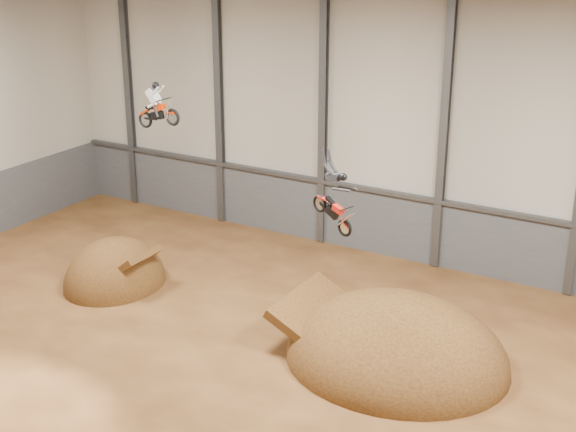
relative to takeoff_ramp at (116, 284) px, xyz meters
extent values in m
plane|color=#4D2C14|center=(9.43, -4.75, 0.00)|extent=(40.00, 40.00, 0.00)
cube|color=#BBB4A6|center=(9.43, 10.25, 7.00)|extent=(40.00, 0.10, 14.00)
plane|color=black|center=(9.43, -4.75, 14.00)|extent=(40.00, 40.00, 0.00)
cube|color=#505257|center=(9.43, 10.15, 1.75)|extent=(39.80, 0.18, 3.50)
cube|color=#47494F|center=(9.43, 10.00, 3.55)|extent=(39.80, 0.35, 0.20)
cube|color=#47494F|center=(-7.24, 10.05, 7.00)|extent=(0.40, 0.36, 13.90)
cube|color=#47494F|center=(-0.57, 10.05, 7.00)|extent=(0.40, 0.36, 13.90)
cube|color=#47494F|center=(6.09, 10.05, 7.00)|extent=(0.40, 0.36, 13.90)
cube|color=#47494F|center=(12.76, 10.05, 7.00)|extent=(0.40, 0.36, 13.90)
ellipsoid|color=#3C230F|center=(0.00, 0.00, 0.00)|extent=(4.64, 5.35, 4.64)
ellipsoid|color=#3C230F|center=(14.83, 0.10, 0.00)|extent=(9.17, 8.11, 5.29)
camera|label=1|loc=(25.41, -26.61, 16.69)|focal=50.00mm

